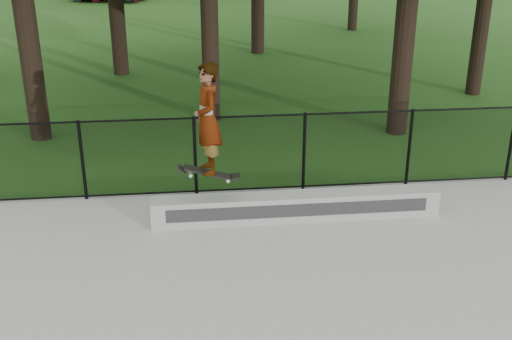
{
  "coord_description": "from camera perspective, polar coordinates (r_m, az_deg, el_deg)",
  "views": [
    {
      "loc": [
        -2.08,
        -4.95,
        5.06
      ],
      "look_at": [
        -1.08,
        4.2,
        1.2
      ],
      "focal_mm": 45.0,
      "sensor_mm": 36.0,
      "label": 1
    }
  ],
  "objects": [
    {
      "name": "grind_ledge",
      "position": [
        10.9,
        3.62,
        -3.24
      ],
      "size": [
        4.88,
        0.4,
        0.46
      ],
      "primitive_type": "cube",
      "color": "#B3B3AE",
      "rests_on": "concrete_slab"
    },
    {
      "name": "skater_airborne",
      "position": [
        10.09,
        -4.34,
        4.4
      ],
      "size": [
        0.81,
        0.72,
        1.99
      ],
      "color": "black",
      "rests_on": "ground"
    },
    {
      "name": "chainlink_fence",
      "position": [
        11.83,
        4.29,
        1.65
      ],
      "size": [
        16.06,
        0.06,
        1.5
      ],
      "color": "black",
      "rests_on": "concrete_slab"
    }
  ]
}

